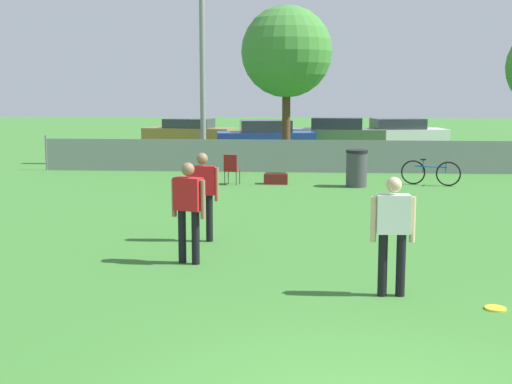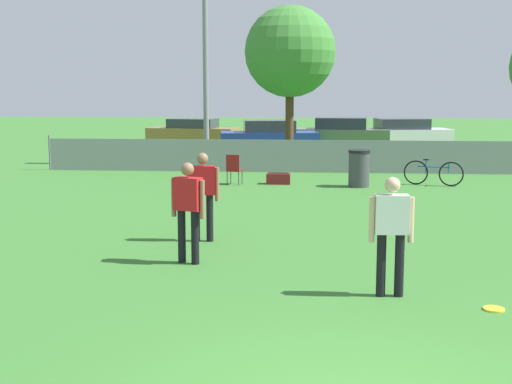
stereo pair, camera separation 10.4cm
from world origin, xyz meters
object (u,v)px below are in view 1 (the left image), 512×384
object	(u,v)px
frisbee_disc	(495,308)
parked_car_white	(398,133)
player_receiver_white	(393,227)
light_pole	(202,41)
gear_bag_sideline	(276,179)
tree_near_pole	(287,52)
parked_car_blue	(266,137)
bicycle_sideline	(431,173)
player_defender_red	(188,205)
trash_bin	(357,168)
parked_car_olive	(337,133)
folding_chair_sideline	(231,168)
parked_car_tan	(189,131)
player_thrower_red	(202,190)

from	to	relation	value
frisbee_disc	parked_car_white	size ratio (longest dim) A/B	0.06
player_receiver_white	parked_car_white	world-z (taller)	player_receiver_white
light_pole	parked_car_white	bearing A→B (deg)	46.74
gear_bag_sideline	parked_car_white	bearing A→B (deg)	68.74
tree_near_pole	parked_car_blue	world-z (taller)	tree_near_pole
light_pole	bicycle_sideline	world-z (taller)	light_pole
player_defender_red	trash_bin	size ratio (longest dim) A/B	1.56
light_pole	parked_car_olive	size ratio (longest dim) A/B	1.62
frisbee_disc	parked_car_blue	world-z (taller)	parked_car_blue
folding_chair_sideline	parked_car_olive	distance (m)	13.45
player_receiver_white	parked_car_white	bearing A→B (deg)	80.07
folding_chair_sideline	gear_bag_sideline	distance (m)	1.38
parked_car_blue	parked_car_white	bearing A→B (deg)	18.37
player_defender_red	parked_car_tan	world-z (taller)	player_defender_red
parked_car_olive	parked_car_white	world-z (taller)	parked_car_olive
player_defender_red	parked_car_blue	world-z (taller)	player_defender_red
frisbee_disc	gear_bag_sideline	distance (m)	12.34
parked_car_blue	tree_near_pole	bearing A→B (deg)	-82.42
player_thrower_red	parked_car_blue	bearing A→B (deg)	83.45
folding_chair_sideline	gear_bag_sideline	size ratio (longest dim) A/B	1.28
parked_car_blue	parked_car_olive	bearing A→B (deg)	28.25
player_receiver_white	parked_car_tan	bearing A→B (deg)	102.68
tree_near_pole	folding_chair_sideline	xyz separation A→B (m)	(-1.39, -7.03, -3.68)
player_defender_red	gear_bag_sideline	distance (m)	9.81
frisbee_disc	trash_bin	bearing A→B (deg)	95.33
player_defender_red	parked_car_olive	size ratio (longest dim) A/B	0.36
light_pole	parked_car_blue	size ratio (longest dim) A/B	1.68
frisbee_disc	tree_near_pole	bearing A→B (deg)	100.17
light_pole	parked_car_blue	bearing A→B (deg)	70.37
bicycle_sideline	frisbee_disc	bearing A→B (deg)	-77.89
player_thrower_red	trash_bin	size ratio (longest dim) A/B	1.56
parked_car_tan	parked_car_olive	distance (m)	7.58
parked_car_tan	parked_car_blue	xyz separation A→B (m)	(4.13, -4.25, 0.06)
tree_near_pole	player_thrower_red	bearing A→B (deg)	-94.22
frisbee_disc	bicycle_sideline	size ratio (longest dim) A/B	0.17
player_thrower_red	player_defender_red	bearing A→B (deg)	-95.62
player_thrower_red	frisbee_disc	bearing A→B (deg)	-47.01
parked_car_white	light_pole	bearing A→B (deg)	-143.71
tree_near_pole	bicycle_sideline	size ratio (longest dim) A/B	3.56
folding_chair_sideline	player_defender_red	bearing A→B (deg)	102.89
player_thrower_red	player_defender_red	xyz separation A→B (m)	(0.02, -1.69, 0.00)
frisbee_disc	trash_bin	xyz separation A→B (m)	(-1.07, 11.44, 0.53)
gear_bag_sideline	player_thrower_red	bearing A→B (deg)	-97.14
player_thrower_red	parked_car_blue	size ratio (longest dim) A/B	0.37
tree_near_pole	parked_car_blue	bearing A→B (deg)	106.08
player_defender_red	parked_car_tan	bearing A→B (deg)	119.25
frisbee_disc	player_receiver_white	bearing A→B (deg)	158.33
parked_car_olive	light_pole	bearing A→B (deg)	-118.69
trash_bin	parked_car_blue	size ratio (longest dim) A/B	0.24
bicycle_sideline	folding_chair_sideline	bearing A→B (deg)	-159.22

